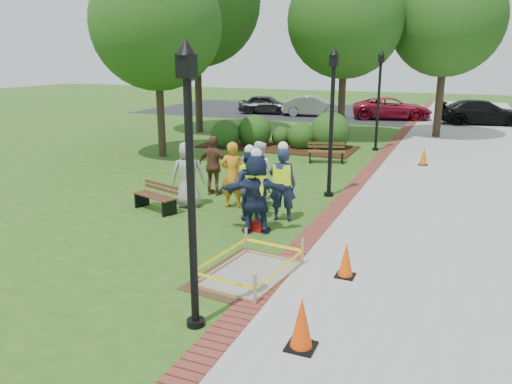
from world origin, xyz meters
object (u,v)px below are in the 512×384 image
at_px(wet_concrete_pad, 250,264).
at_px(bench_near, 155,202).
at_px(hivis_worker_b, 282,182).
at_px(hivis_worker_c, 250,183).
at_px(cone_front, 302,324).
at_px(hivis_worker_a, 256,191).
at_px(lamp_near, 190,169).

xyz_separation_m(wet_concrete_pad, bench_near, (-3.96, 2.77, 0.00)).
distance_m(hivis_worker_b, hivis_worker_c, 0.82).
distance_m(wet_concrete_pad, cone_front, 2.57).
height_order(cone_front, hivis_worker_c, hivis_worker_c).
height_order(bench_near, cone_front, cone_front).
distance_m(hivis_worker_a, hivis_worker_c, 0.96).
xyz_separation_m(bench_near, cone_front, (5.61, -4.73, 0.15)).
bearing_deg(cone_front, bench_near, 139.81).
height_order(lamp_near, hivis_worker_b, lamp_near).
distance_m(hivis_worker_a, hivis_worker_b, 1.09).
bearing_deg(lamp_near, hivis_worker_a, 100.26).
relative_size(lamp_near, hivis_worker_c, 2.22).
distance_m(lamp_near, hivis_worker_c, 5.45).
xyz_separation_m(hivis_worker_a, hivis_worker_b, (0.26, 1.06, -0.00)).
height_order(hivis_worker_a, hivis_worker_c, hivis_worker_a).
relative_size(hivis_worker_a, hivis_worker_c, 1.05).
relative_size(bench_near, hivis_worker_c, 0.74).
bearing_deg(hivis_worker_c, bench_near, -172.95).
height_order(bench_near, lamp_near, lamp_near).
bearing_deg(lamp_near, bench_near, 129.41).
bearing_deg(bench_near, hivis_worker_a, -8.73).
bearing_deg(wet_concrete_pad, hivis_worker_c, 113.58).
bearing_deg(wet_concrete_pad, hivis_worker_b, 99.62).
relative_size(bench_near, hivis_worker_b, 0.71).
xyz_separation_m(wet_concrete_pad, hivis_worker_a, (-0.83, 2.29, 0.76)).
bearing_deg(hivis_worker_a, wet_concrete_pad, -70.03).
relative_size(bench_near, hivis_worker_a, 0.71).
height_order(lamp_near, hivis_worker_c, lamp_near).
distance_m(cone_front, hivis_worker_c, 5.90).
distance_m(wet_concrete_pad, hivis_worker_b, 3.48).
xyz_separation_m(lamp_near, hivis_worker_a, (-0.77, 4.27, -1.49)).
relative_size(lamp_near, hivis_worker_b, 2.12).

